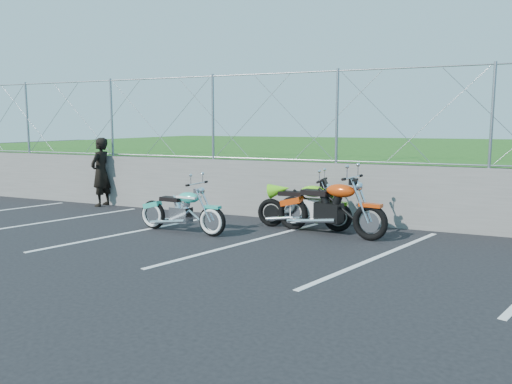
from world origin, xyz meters
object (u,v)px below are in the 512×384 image
at_px(cruiser_turquoise, 183,212).
at_px(naked_orange, 331,210).
at_px(person_standing, 101,172).
at_px(sportbike_green, 305,208).

distance_m(cruiser_turquoise, naked_orange, 2.91).
bearing_deg(cruiser_turquoise, person_standing, 157.39).
relative_size(naked_orange, person_standing, 1.30).
relative_size(cruiser_turquoise, naked_orange, 0.88).
distance_m(naked_orange, sportbike_green, 0.71).
xyz_separation_m(cruiser_turquoise, person_standing, (-3.68, 1.93, 0.49)).
xyz_separation_m(sportbike_green, person_standing, (-5.80, 0.64, 0.45)).
height_order(cruiser_turquoise, naked_orange, naked_orange).
xyz_separation_m(naked_orange, person_standing, (-6.43, 0.97, 0.39)).
xyz_separation_m(cruiser_turquoise, sportbike_green, (2.11, 1.29, 0.04)).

